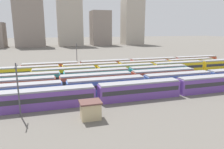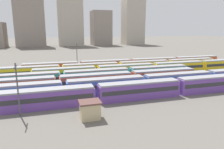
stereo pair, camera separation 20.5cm
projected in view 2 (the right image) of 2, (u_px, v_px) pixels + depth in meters
ground_plane at (67, 85)px, 55.74m from camera, size 600.00×600.00×0.00m
train_track_0 at (178, 86)px, 47.22m from camera, size 74.70×3.06×3.75m
train_track_1 at (209, 78)px, 55.66m from camera, size 112.50×3.06×3.75m
train_track_2 at (96, 81)px, 52.36m from camera, size 55.80×3.06×3.75m
train_track_3 at (97, 76)px, 57.59m from camera, size 55.80×3.06×3.75m
train_track_4 at (178, 67)px, 70.58m from camera, size 93.60×3.06×3.75m
train_track_5 at (119, 67)px, 70.02m from camera, size 74.70×3.06×3.75m
train_track_6 at (131, 64)px, 76.66m from camera, size 74.70×3.06×3.75m
catenary_pole_0 at (18, 87)px, 34.81m from camera, size 0.24×3.20×9.30m
catenary_pole_1 at (77, 56)px, 73.70m from camera, size 0.24×3.20×9.57m
signal_hut at (90, 110)px, 34.69m from camera, size 3.60×3.00×3.04m
distant_building_1 at (30, 21)px, 165.92m from camera, size 22.53×15.99×40.52m
distant_building_2 at (70, 19)px, 174.21m from camera, size 20.47×12.99×44.90m
distant_building_3 at (101, 28)px, 183.15m from camera, size 16.28×17.57×29.44m
distant_building_4 at (133, 23)px, 190.36m from camera, size 17.59×16.15×39.69m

